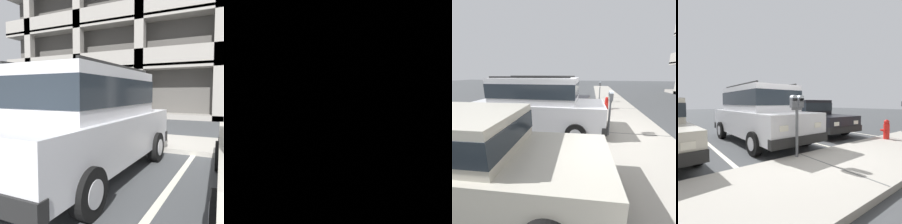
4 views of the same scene
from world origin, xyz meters
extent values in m
cube|color=#444749|center=(0.00, 0.00, -0.05)|extent=(80.00, 80.00, 0.10)
cube|color=#ADA89E|center=(0.00, 1.30, 0.06)|extent=(40.00, 2.20, 0.12)
cube|color=#606060|center=(-8.00, 1.30, 0.12)|extent=(0.03, 2.16, 0.00)
cube|color=#606060|center=(-4.00, 1.30, 0.12)|extent=(0.03, 2.16, 0.00)
cube|color=#606060|center=(0.00, 1.30, 0.12)|extent=(0.03, 2.16, 0.00)
cube|color=silver|center=(-4.55, -1.40, 0.00)|extent=(0.12, 4.80, 0.01)
cube|color=silver|center=(-1.52, -1.40, 0.00)|extent=(0.12, 4.80, 0.01)
cube|color=silver|center=(1.52, -1.40, 0.00)|extent=(0.12, 4.80, 0.01)
cube|color=silver|center=(-0.05, -2.16, 0.73)|extent=(1.90, 4.72, 0.80)
cube|color=silver|center=(-0.05, -2.21, 1.55)|extent=(1.66, 2.94, 0.84)
cube|color=#232B33|center=(-0.05, -2.21, 1.57)|extent=(1.68, 2.96, 0.46)
cube|color=black|center=(-0.08, 0.15, 0.45)|extent=(1.88, 0.19, 0.24)
cube|color=black|center=(-0.02, -4.46, 0.45)|extent=(1.88, 0.19, 0.24)
cube|color=silver|center=(0.49, 0.21, 0.81)|extent=(0.24, 0.03, 0.14)
cube|color=silver|center=(-0.65, 0.20, 0.81)|extent=(0.24, 0.03, 0.14)
cylinder|color=black|center=(0.83, -0.69, 0.33)|extent=(0.21, 0.66, 0.66)
cylinder|color=#B2B2B7|center=(0.83, -0.69, 0.33)|extent=(0.22, 0.37, 0.36)
cylinder|color=black|center=(-0.97, -0.71, 0.33)|extent=(0.21, 0.66, 0.66)
cylinder|color=#B2B2B7|center=(-0.97, -0.71, 0.33)|extent=(0.22, 0.37, 0.36)
cylinder|color=black|center=(0.87, -3.60, 0.33)|extent=(0.21, 0.66, 0.66)
cylinder|color=#B2B2B7|center=(0.87, -3.60, 0.33)|extent=(0.22, 0.37, 0.36)
cylinder|color=black|center=(-0.93, -3.62, 0.33)|extent=(0.21, 0.66, 0.66)
cylinder|color=#B2B2B7|center=(-0.93, -3.62, 0.33)|extent=(0.22, 0.37, 0.36)
cube|color=black|center=(0.64, -2.20, 2.01)|extent=(0.09, 2.62, 0.05)
cube|color=black|center=(-0.74, -2.21, 2.01)|extent=(0.09, 2.62, 0.05)
cube|color=black|center=(-2.94, -2.57, 0.60)|extent=(2.07, 4.53, 0.60)
cube|color=black|center=(-2.97, -2.87, 1.22)|extent=(1.66, 2.10, 0.64)
cube|color=#232B33|center=(-2.97, -2.87, 1.24)|extent=(1.69, 2.13, 0.35)
cube|color=black|center=(-2.76, -0.41, 0.42)|extent=(1.74, 0.31, 0.24)
cube|color=black|center=(-3.13, -4.72, 0.42)|extent=(1.74, 0.31, 0.24)
cube|color=silver|center=(-2.23, -0.41, 0.66)|extent=(0.24, 0.05, 0.14)
cube|color=silver|center=(-3.28, -0.32, 0.66)|extent=(0.24, 0.05, 0.14)
cylinder|color=black|center=(-2.00, -1.28, 0.30)|extent=(0.21, 0.61, 0.60)
cylinder|color=#B2B2B7|center=(-2.00, -1.28, 0.30)|extent=(0.21, 0.34, 0.33)
cylinder|color=black|center=(-3.66, -1.14, 0.30)|extent=(0.21, 0.61, 0.60)
cylinder|color=#B2B2B7|center=(-3.66, -1.14, 0.30)|extent=(0.21, 0.34, 0.33)
cylinder|color=black|center=(-2.23, -4.00, 0.30)|extent=(0.21, 0.61, 0.60)
cylinder|color=#B2B2B7|center=(-2.23, -4.00, 0.30)|extent=(0.21, 0.34, 0.33)
cylinder|color=black|center=(-3.89, -3.85, 0.30)|extent=(0.21, 0.61, 0.60)
cylinder|color=#B2B2B7|center=(-3.89, -3.85, 0.30)|extent=(0.21, 0.34, 0.33)
cube|color=beige|center=(3.09, -2.11, 0.60)|extent=(1.96, 4.49, 0.60)
cube|color=beige|center=(3.11, -2.41, 1.22)|extent=(1.61, 2.06, 0.64)
cube|color=#232B33|center=(3.11, -2.41, 1.24)|extent=(1.64, 2.09, 0.35)
cube|color=black|center=(2.96, 0.04, 0.42)|extent=(1.74, 0.26, 0.24)
cube|color=silver|center=(3.48, 0.12, 0.66)|extent=(0.24, 0.04, 0.14)
cube|color=silver|center=(2.43, 0.06, 0.66)|extent=(0.24, 0.04, 0.14)
cylinder|color=black|center=(2.18, -0.80, 0.30)|extent=(0.20, 0.61, 0.60)
cylinder|color=#B2B2B7|center=(2.18, -0.80, 0.30)|extent=(0.20, 0.34, 0.33)
cylinder|color=black|center=(2.34, -3.52, 0.30)|extent=(0.20, 0.61, 0.60)
cylinder|color=#B2B2B7|center=(2.34, -3.52, 0.30)|extent=(0.20, 0.34, 0.33)
cylinder|color=#595B60|center=(0.21, 0.35, 0.68)|extent=(0.07, 0.07, 1.12)
cube|color=#595B60|center=(0.21, 0.35, 1.27)|extent=(0.28, 0.06, 0.06)
cube|color=#515459|center=(0.11, 0.35, 1.41)|extent=(0.15, 0.11, 0.22)
cylinder|color=#9EA8B2|center=(0.11, 0.35, 1.52)|extent=(0.15, 0.11, 0.15)
cube|color=#B7B293|center=(0.11, 0.29, 1.37)|extent=(0.08, 0.01, 0.08)
cube|color=#515459|center=(0.31, 0.35, 1.41)|extent=(0.15, 0.11, 0.22)
cylinder|color=#9EA8B2|center=(0.31, 0.35, 1.52)|extent=(0.15, 0.11, 0.15)
cube|color=#B7B293|center=(0.31, 0.29, 1.37)|extent=(0.08, 0.01, 0.08)
cylinder|color=#595B60|center=(-5.86, 0.35, 0.66)|extent=(0.07, 0.07, 1.08)
cube|color=#515459|center=(-5.86, 0.35, 1.37)|extent=(0.15, 0.11, 0.22)
cylinder|color=#8C99A3|center=(-5.86, 0.35, 1.48)|extent=(0.15, 0.11, 0.15)
cube|color=#B7B293|center=(-5.86, 0.29, 1.33)|extent=(0.08, 0.01, 0.08)
cylinder|color=red|center=(-3.67, 0.65, 0.40)|extent=(0.20, 0.20, 0.55)
sphere|color=red|center=(-3.67, 0.65, 0.73)|extent=(0.18, 0.18, 0.18)
cylinder|color=red|center=(-3.67, 0.50, 0.42)|extent=(0.08, 0.10, 0.08)
cylinder|color=red|center=(-3.52, 0.65, 0.42)|extent=(0.10, 0.07, 0.07)
camera|label=1|loc=(2.47, -6.13, 1.56)|focal=40.00mm
camera|label=2|loc=(6.65, -2.90, 1.24)|focal=40.00mm
camera|label=3|loc=(5.08, -0.29, 2.13)|focal=24.00mm
camera|label=4|loc=(2.80, 3.56, 1.41)|focal=28.00mm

